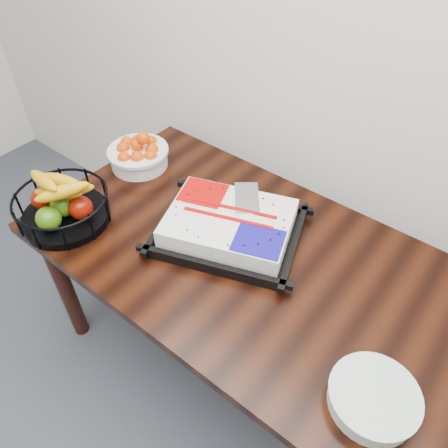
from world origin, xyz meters
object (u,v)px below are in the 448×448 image
Objects in this scene: cake_tray at (229,226)px; tangerine_bowl at (138,151)px; table at (267,281)px; fruit_basket at (62,205)px; plate_stack at (373,399)px.

tangerine_bowl is (-0.58, 0.10, 0.02)m from cake_tray.
tangerine_bowl is (-0.78, 0.13, 0.16)m from table.
fruit_basket reaches higher than plate_stack.
cake_tray reaches higher than plate_stack.
cake_tray reaches higher than table.
fruit_basket reaches higher than tangerine_bowl.
fruit_basket is at bearing -148.97° from cake_tray.
tangerine_bowl is at bearing 164.03° from plate_stack.
table is 7.40× the size of plate_stack.
cake_tray is 2.52× the size of plate_stack.
plate_stack is at bearing -15.97° from tangerine_bowl.
table is at bearing -9.43° from cake_tray.
table is 2.93× the size of cake_tray.
fruit_basket is 1.23m from plate_stack.
fruit_basket reaches higher than cake_tray.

